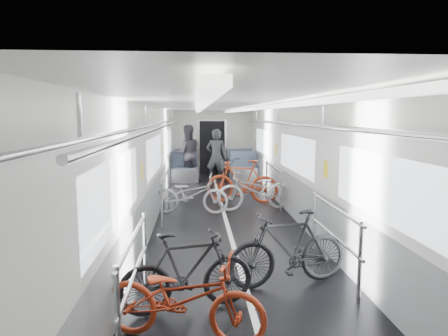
% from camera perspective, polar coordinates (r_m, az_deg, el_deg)
% --- Properties ---
extents(car_shell, '(3.02, 14.01, 2.41)m').
position_cam_1_polar(car_shell, '(10.11, -0.49, 1.37)').
color(car_shell, black).
rests_on(car_shell, ground).
extents(bike_left_near, '(1.76, 1.01, 0.87)m').
position_cam_1_polar(bike_left_near, '(4.12, -5.92, -17.97)').
color(bike_left_near, '#A42E14').
rests_on(bike_left_near, floor).
extents(bike_left_mid, '(1.61, 0.79, 0.93)m').
position_cam_1_polar(bike_left_mid, '(4.66, -5.23, -14.48)').
color(bike_left_mid, black).
rests_on(bike_left_mid, floor).
extents(bike_left_far, '(1.74, 0.76, 0.89)m').
position_cam_1_polar(bike_left_far, '(9.05, -4.77, -3.77)').
color(bike_left_far, '#B3B3B8').
rests_on(bike_left_far, floor).
extents(bike_right_near, '(1.72, 0.80, 1.00)m').
position_cam_1_polar(bike_right_near, '(5.35, 9.20, -11.23)').
color(bike_right_near, black).
rests_on(bike_right_near, floor).
extents(bike_right_mid, '(1.92, 0.92, 0.97)m').
position_cam_1_polar(bike_right_mid, '(9.37, 4.55, -3.12)').
color(bike_right_mid, '#B7B7BC').
rests_on(bike_right_mid, floor).
extents(bike_right_far, '(1.90, 0.96, 1.10)m').
position_cam_1_polar(bike_right_far, '(10.11, 2.59, -1.94)').
color(bike_right_far, '#992F12').
rests_on(bike_right_far, floor).
extents(bike_aisle, '(0.65, 1.77, 0.93)m').
position_cam_1_polar(bike_aisle, '(12.64, 0.62, -0.42)').
color(bike_aisle, black).
rests_on(bike_aisle, floor).
extents(person_standing, '(0.75, 0.59, 1.79)m').
position_cam_1_polar(person_standing, '(12.66, -1.10, 1.56)').
color(person_standing, black).
rests_on(person_standing, floor).
extents(person_seated, '(1.06, 0.91, 1.90)m').
position_cam_1_polar(person_seated, '(13.37, -5.26, 2.07)').
color(person_seated, '#2D2A32').
rests_on(person_seated, floor).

